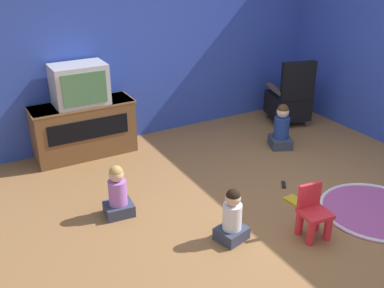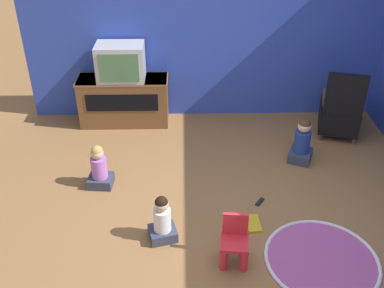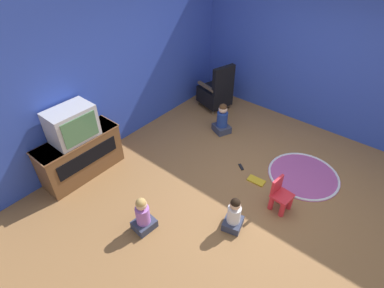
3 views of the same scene
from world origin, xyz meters
name	(u,v)px [view 1 (image 1 of 3)]	position (x,y,z in m)	size (l,w,h in m)	color
ground_plane	(291,202)	(0.00, 0.00, 0.00)	(30.00, 30.00, 0.00)	olive
wall_back	(158,33)	(-0.35, 2.57, 1.44)	(5.30, 0.12, 2.89)	#2D47B2
tv_cabinet	(84,129)	(-1.59, 2.26, 0.37)	(1.31, 0.47, 0.71)	brown
television	(79,84)	(-1.59, 2.25, 0.97)	(0.67, 0.45, 0.51)	#B7B7BC
black_armchair	(289,100)	(1.49, 1.83, 0.37)	(0.68, 0.74, 1.02)	brown
yellow_kid_chair	(313,216)	(-0.23, -0.56, 0.22)	(0.30, 0.29, 0.52)	red
play_mat	(375,211)	(0.65, -0.58, 0.01)	(1.15, 1.15, 0.04)	#A54C8C
child_watching_left	(118,194)	(-1.73, 0.69, 0.24)	(0.31, 0.28, 0.57)	#33384C
child_watching_center	(281,129)	(0.82, 1.19, 0.27)	(0.38, 0.40, 0.62)	#33384C
child_watching_right	(232,218)	(-0.94, -0.23, 0.23)	(0.33, 0.30, 0.54)	#33384C
book	(296,202)	(0.04, -0.05, 0.01)	(0.17, 0.29, 0.02)	gold
remote_control	(284,185)	(0.16, 0.32, 0.01)	(0.12, 0.15, 0.02)	black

